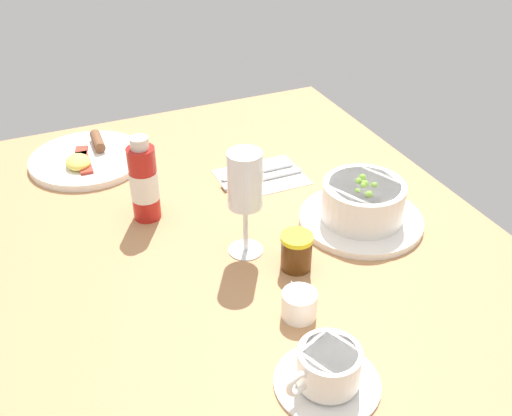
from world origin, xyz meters
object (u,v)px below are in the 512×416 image
Objects in this scene: creamer_jug at (301,303)px; breakfast_plate at (87,159)px; coffee_cup at (328,370)px; porridge_bowl at (363,204)px; sauce_bottle_red at (144,182)px; wine_glass at (245,185)px; jam_jar at (296,251)px; cutlery_setting at (259,177)px.

breakfast_plate is (57.01, 19.43, -1.19)cm from creamer_jug.
porridge_bowl is at bearing -38.65° from coffee_cup.
sauce_bottle_red is at bearing 13.03° from coffee_cup.
coffee_cup is 31.26cm from wine_glass.
porridge_bowl is at bearing -92.12° from wine_glass.
jam_jar is (-6.33, 15.94, -0.72)cm from porridge_bowl.
wine_glass is 0.78× the size of breakfast_plate.
creamer_jug is at bearing -175.55° from wine_glass.
wine_glass is at bearing 150.61° from cutlery_setting.
sauce_bottle_red is (45.70, 10.58, 4.43)cm from coffee_cup.
porridge_bowl is 3.57× the size of creamer_jug.
coffee_cup is 2.25× the size of creamer_jug.
porridge_bowl is at bearing -154.74° from cutlery_setting.
porridge_bowl reaches higher than breakfast_plate.
jam_jar is 52.84cm from breakfast_plate.
coffee_cup reaches higher than creamer_jug.
wine_glass is (29.60, -1.50, 9.94)cm from coffee_cup.
cutlery_setting is at bearing -29.39° from wine_glass.
creamer_jug is 0.26× the size of breakfast_plate.
coffee_cup is at bearing -166.59° from breakfast_plate.
coffee_cup reaches higher than cutlery_setting.
porridge_bowl is 3.53× the size of jam_jar.
breakfast_plate is (69.66, 16.61, -1.72)cm from coffee_cup.
cutlery_setting is 28.33cm from jam_jar.
jam_jar is at bearing -141.89° from wine_glass.
porridge_bowl is 36.90cm from coffee_cup.
creamer_jug is 36.01cm from sauce_bottle_red.
porridge_bowl is 1.59× the size of coffee_cup.
sauce_bottle_red is (23.23, 17.67, 4.00)cm from jam_jar.
sauce_bottle_red is (33.06, 13.40, 4.96)cm from creamer_jug.
porridge_bowl is at bearing -135.86° from breakfast_plate.
porridge_bowl is 37.77cm from sauce_bottle_red.
creamer_jug is 0.39× the size of sauce_bottle_red.
jam_jar is at bearing -153.33° from breakfast_plate.
wine_glass reaches higher than jam_jar.
jam_jar is at bearing 167.87° from cutlery_setting.
porridge_bowl is 1.38× the size of sauce_bottle_red.
cutlery_setting is 1.08× the size of sauce_bottle_red.
jam_jar reaches higher than creamer_jug.
coffee_cup is at bearing 167.42° from creamer_jug.
porridge_bowl is 17.17cm from jam_jar.
cutlery_setting is at bearing -14.58° from coffee_cup.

